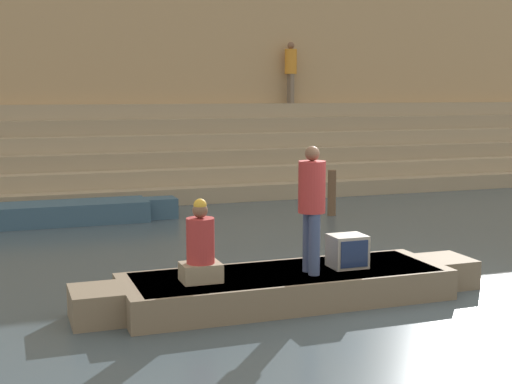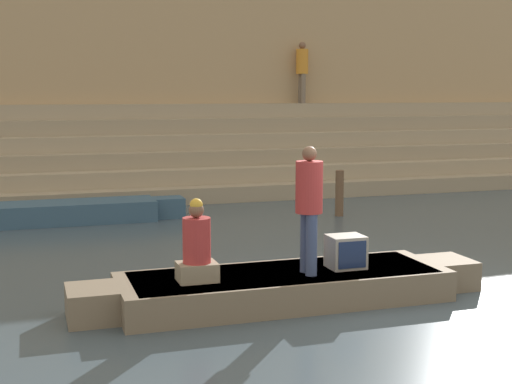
% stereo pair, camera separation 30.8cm
% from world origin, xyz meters
% --- Properties ---
extents(ground_plane, '(120.00, 120.00, 0.00)m').
position_xyz_m(ground_plane, '(0.00, 0.00, 0.00)').
color(ground_plane, '#3D4C56').
extents(ghat_steps, '(36.00, 3.33, 2.41)m').
position_xyz_m(ghat_steps, '(0.00, 10.57, 0.87)').
color(ghat_steps, gray).
rests_on(ghat_steps, ground).
extents(back_wall, '(34.20, 1.28, 6.92)m').
position_xyz_m(back_wall, '(0.00, 12.37, 3.43)').
color(back_wall, tan).
rests_on(back_wall, ground).
extents(rowboat_main, '(5.55, 1.50, 0.40)m').
position_xyz_m(rowboat_main, '(-1.58, 0.12, 0.22)').
color(rowboat_main, '#756651').
rests_on(rowboat_main, ground).
extents(person_standing, '(0.35, 0.35, 1.66)m').
position_xyz_m(person_standing, '(-1.31, -0.05, 1.35)').
color(person_standing, '#3D4C75').
rests_on(person_standing, rowboat_main).
extents(person_rowing, '(0.49, 0.39, 1.04)m').
position_xyz_m(person_rowing, '(-2.76, 0.04, 0.81)').
color(person_rowing, gray).
rests_on(person_rowing, rowboat_main).
extents(tv_set, '(0.47, 0.41, 0.44)m').
position_xyz_m(tv_set, '(-0.71, 0.09, 0.62)').
color(tv_set, '#9E998E').
rests_on(tv_set, rowboat_main).
extents(moored_boat_shore, '(6.02, 1.06, 0.44)m').
position_xyz_m(moored_boat_shore, '(-4.48, 6.95, 0.23)').
color(moored_boat_shore, '#33516B').
rests_on(moored_boat_shore, ground).
extents(mooring_post, '(0.19, 0.19, 1.02)m').
position_xyz_m(mooring_post, '(1.86, 5.93, 0.51)').
color(mooring_post, brown).
rests_on(mooring_post, ground).
extents(person_on_steps, '(0.36, 0.36, 1.80)m').
position_xyz_m(person_on_steps, '(3.13, 11.49, 3.45)').
color(person_on_steps, '#756656').
rests_on(person_on_steps, ghat_steps).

